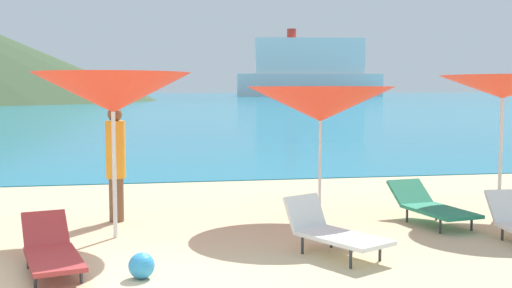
% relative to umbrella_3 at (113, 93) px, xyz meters
% --- Properties ---
extents(ground_plane, '(50.00, 100.00, 0.30)m').
position_rel_umbrella_3_xyz_m(ground_plane, '(-0.21, 7.41, -2.12)').
color(ground_plane, beige).
extents(ocean_water, '(650.00, 440.00, 0.02)m').
position_rel_umbrella_3_xyz_m(ocean_water, '(-0.21, 224.94, -1.96)').
color(ocean_water, teal).
rests_on(ocean_water, ground_plane).
extents(umbrella_3, '(2.33, 2.33, 2.24)m').
position_rel_umbrella_3_xyz_m(umbrella_3, '(0.00, 0.00, 0.00)').
color(umbrella_3, silver).
rests_on(umbrella_3, ground_plane).
extents(umbrella_4, '(2.32, 2.32, 2.06)m').
position_rel_umbrella_3_xyz_m(umbrella_4, '(3.09, 0.70, -0.18)').
color(umbrella_4, silver).
rests_on(umbrella_4, ground_plane).
extents(umbrella_5, '(2.01, 2.01, 2.24)m').
position_rel_umbrella_3_xyz_m(umbrella_5, '(6.01, 0.45, 0.08)').
color(umbrella_5, silver).
rests_on(umbrella_5, ground_plane).
extents(lounge_chair_3, '(0.87, 1.66, 0.58)m').
position_rel_umbrella_3_xyz_m(lounge_chair_3, '(4.62, 0.03, -1.69)').
color(lounge_chair_3, '#268C66').
rests_on(lounge_chair_3, ground_plane).
extents(lounge_chair_7, '(1.14, 1.47, 0.67)m').
position_rel_umbrella_3_xyz_m(lounge_chair_7, '(2.63, -1.41, -1.67)').
color(lounge_chair_7, white).
rests_on(lounge_chair_7, ground_plane).
extents(lounge_chair_8, '(0.89, 1.66, 0.55)m').
position_rel_umbrella_3_xyz_m(lounge_chair_8, '(-0.64, -1.49, -1.73)').
color(lounge_chair_8, '#A53333').
rests_on(lounge_chair_8, ground_plane).
extents(beachgoer_0, '(0.29, 0.29, 1.75)m').
position_rel_umbrella_3_xyz_m(beachgoer_0, '(-0.02, 1.08, -1.03)').
color(beachgoer_0, brown).
rests_on(beachgoer_0, ground_plane).
extents(beach_ball, '(0.28, 0.28, 0.28)m').
position_rel_umbrella_3_xyz_m(beach_ball, '(0.34, -1.95, -1.83)').
color(beach_ball, '#3399D8').
rests_on(beach_ball, ground_plane).
extents(cruise_ship, '(47.14, 13.97, 21.51)m').
position_rel_umbrella_3_xyz_m(cruise_ship, '(54.37, 187.09, 6.26)').
color(cruise_ship, white).
rests_on(cruise_ship, ocean_water).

